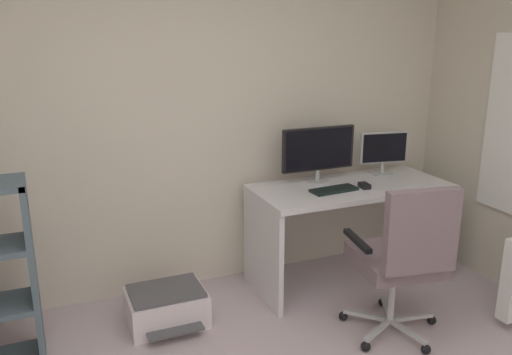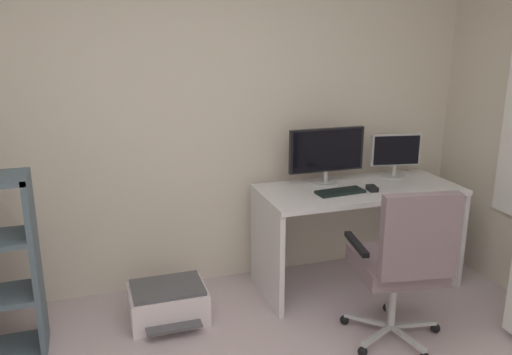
% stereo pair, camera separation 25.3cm
% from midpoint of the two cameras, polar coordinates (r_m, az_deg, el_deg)
% --- Properties ---
extents(wall_back, '(4.45, 0.10, 2.80)m').
position_cam_midpoint_polar(wall_back, '(3.75, -11.36, 8.43)').
color(wall_back, beige).
rests_on(wall_back, ground).
extents(desk, '(1.44, 0.65, 0.76)m').
position_cam_midpoint_polar(desk, '(3.97, 8.26, -3.63)').
color(desk, silver).
rests_on(desk, ground).
extents(monitor_main, '(0.57, 0.18, 0.41)m').
position_cam_midpoint_polar(monitor_main, '(3.89, 4.88, 2.88)').
color(monitor_main, '#B2B5B7').
rests_on(monitor_main, desk).
extents(monitor_secondary, '(0.38, 0.18, 0.33)m').
position_cam_midpoint_polar(monitor_secondary, '(4.20, 11.88, 2.88)').
color(monitor_secondary, '#B2B5B7').
rests_on(monitor_secondary, desk).
extents(keyboard, '(0.35, 0.16, 0.02)m').
position_cam_midpoint_polar(keyboard, '(3.74, 6.48, -1.34)').
color(keyboard, black).
rests_on(keyboard, desk).
extents(computer_mouse, '(0.07, 0.11, 0.03)m').
position_cam_midpoint_polar(computer_mouse, '(3.84, 9.75, -0.89)').
color(computer_mouse, black).
rests_on(computer_mouse, desk).
extents(office_chair, '(0.62, 0.63, 1.02)m').
position_cam_midpoint_polar(office_chair, '(3.26, 13.40, -8.08)').
color(office_chair, '#B7BABC').
rests_on(office_chair, ground).
extents(printer, '(0.50, 0.45, 0.24)m').
position_cam_midpoint_polar(printer, '(3.61, -11.64, -13.47)').
color(printer, silver).
rests_on(printer, ground).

